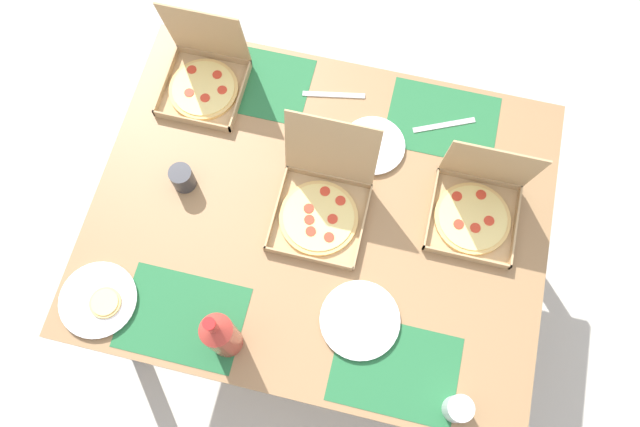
{
  "coord_description": "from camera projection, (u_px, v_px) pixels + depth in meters",
  "views": [
    {
      "loc": [
        0.15,
        -0.62,
        2.53
      ],
      "look_at": [
        0.0,
        0.0,
        0.75
      ],
      "focal_mm": 33.99,
      "sensor_mm": 36.0,
      "label": 1
    }
  ],
  "objects": [
    {
      "name": "cup_spare",
      "position": [
        458.0,
        409.0,
        1.65
      ],
      "size": [
        0.07,
        0.07,
        0.09
      ],
      "primitive_type": "cylinder",
      "color": "silver",
      "rests_on": "dining_table"
    },
    {
      "name": "plate_near_right",
      "position": [
        373.0,
        146.0,
        1.96
      ],
      "size": [
        0.21,
        0.21,
        0.02
      ],
      "color": "white",
      "rests_on": "dining_table"
    },
    {
      "name": "knife_by_far_right",
      "position": [
        334.0,
        95.0,
        2.03
      ],
      "size": [
        0.21,
        0.06,
        0.0
      ],
      "primitive_type": "cube",
      "rotation": [
        0.0,
        0.0,
        3.33
      ],
      "color": "#B7B7BC",
      "rests_on": "dining_table"
    },
    {
      "name": "pizza_box_center",
      "position": [
        476.0,
        207.0,
        1.85
      ],
      "size": [
        0.27,
        0.27,
        0.3
      ],
      "color": "tan",
      "rests_on": "dining_table"
    },
    {
      "name": "placemat_near_left",
      "position": [
        182.0,
        317.0,
        1.78
      ],
      "size": [
        0.36,
        0.26,
        0.0
      ],
      "primitive_type": "cube",
      "color": "#236638",
      "rests_on": "dining_table"
    },
    {
      "name": "pizza_box_corner_left",
      "position": [
        322.0,
        203.0,
        1.85
      ],
      "size": [
        0.28,
        0.32,
        0.31
      ],
      "color": "tan",
      "rests_on": "dining_table"
    },
    {
      "name": "dining_table",
      "position": [
        320.0,
        224.0,
        1.98
      ],
      "size": [
        1.42,
        1.12,
        0.75
      ],
      "color": "#3F3328",
      "rests_on": "ground_plane"
    },
    {
      "name": "knife_by_near_left",
      "position": [
        444.0,
        125.0,
        1.99
      ],
      "size": [
        0.2,
        0.1,
        0.0
      ],
      "primitive_type": "cube",
      "rotation": [
        0.0,
        0.0,
        0.43
      ],
      "color": "#B7B7BC",
      "rests_on": "dining_table"
    },
    {
      "name": "pizza_box_edge_far",
      "position": [
        204.0,
        77.0,
        2.0
      ],
      "size": [
        0.26,
        0.27,
        0.3
      ],
      "color": "tan",
      "rests_on": "dining_table"
    },
    {
      "name": "placemat_far_left",
      "position": [
        256.0,
        82.0,
        2.05
      ],
      "size": [
        0.36,
        0.26,
        0.0
      ],
      "primitive_type": "cube",
      "color": "#236638",
      "rests_on": "dining_table"
    },
    {
      "name": "plate_far_right",
      "position": [
        360.0,
        320.0,
        1.77
      ],
      "size": [
        0.24,
        0.24,
        0.02
      ],
      "color": "white",
      "rests_on": "dining_table"
    },
    {
      "name": "plate_far_left",
      "position": [
        99.0,
        300.0,
        1.79
      ],
      "size": [
        0.23,
        0.23,
        0.03
      ],
      "color": "white",
      "rests_on": "dining_table"
    },
    {
      "name": "placemat_far_right",
      "position": [
        443.0,
        121.0,
        2.0
      ],
      "size": [
        0.36,
        0.26,
        0.0
      ],
      "primitive_type": "cube",
      "color": "#236638",
      "rests_on": "dining_table"
    },
    {
      "name": "placemat_near_right",
      "position": [
        395.0,
        369.0,
        1.73
      ],
      "size": [
        0.36,
        0.26,
        0.0
      ],
      "primitive_type": "cube",
      "color": "#236638",
      "rests_on": "dining_table"
    },
    {
      "name": "cup_clear_left",
      "position": [
        182.0,
        179.0,
        1.88
      ],
      "size": [
        0.07,
        0.07,
        0.09
      ],
      "primitive_type": "cylinder",
      "color": "#333338",
      "rests_on": "dining_table"
    },
    {
      "name": "ground_plane",
      "position": [
        320.0,
        272.0,
        2.6
      ],
      "size": [
        6.0,
        6.0,
        0.0
      ],
      "primitive_type": "plane",
      "color": "beige"
    },
    {
      "name": "soda_bottle",
      "position": [
        221.0,
        335.0,
        1.63
      ],
      "size": [
        0.09,
        0.09,
        0.32
      ],
      "color": "#B2382D",
      "rests_on": "dining_table"
    }
  ]
}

